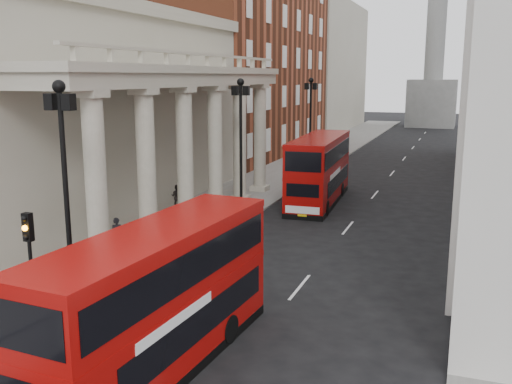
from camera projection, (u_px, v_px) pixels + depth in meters
ground at (3, 379)px, 16.40m from camera, size 260.00×260.00×0.00m
sidewalk_west at (260, 186)px, 44.98m from camera, size 6.00×140.00×0.12m
sidewalk_east at (484, 201)px, 39.36m from camera, size 3.00×140.00×0.12m
kerb at (296, 188)px, 43.97m from camera, size 0.20×140.00×0.14m
portico_building at (81, 118)px, 35.32m from camera, size 9.00×28.00×12.00m
brick_building at (252, 53)px, 61.89m from camera, size 9.00×32.00×22.00m
west_building_far at (322, 67)px, 91.50m from camera, size 9.00×30.00×20.00m
monument_column at (436, 31)px, 95.71m from camera, size 8.00×8.00×54.20m
lamp_post_south at (66, 186)px, 19.30m from camera, size 1.05×0.44×8.32m
lamp_post_mid at (241, 138)px, 34.01m from camera, size 1.05×0.44×8.32m
lamp_post_north at (310, 120)px, 48.71m from camera, size 1.05×0.44×8.32m
traffic_light at (30, 254)px, 17.77m from camera, size 0.28×0.33×4.30m
crowd_barriers at (45, 324)px, 18.43m from camera, size 0.50×18.75×1.10m
bus_near at (159, 297)px, 16.57m from camera, size 3.02×10.06×4.29m
bus_far at (319, 168)px, 38.84m from camera, size 3.13×10.67×4.55m
pedestrian_a at (117, 235)px, 27.71m from camera, size 0.74×0.69×1.71m
pedestrian_b at (177, 196)px, 37.01m from camera, size 0.82×0.67×1.55m
pedestrian_c at (204, 210)px, 33.09m from camera, size 0.80×0.54×1.60m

